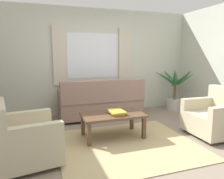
# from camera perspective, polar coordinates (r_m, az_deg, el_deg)

# --- Properties ---
(ground_plane) EXTENTS (6.24, 6.24, 0.00)m
(ground_plane) POSITION_cam_1_polar(r_m,az_deg,el_deg) (3.67, 4.01, -14.49)
(ground_plane) COLOR gray
(wall_back) EXTENTS (5.32, 0.12, 2.60)m
(wall_back) POSITION_cam_1_polar(r_m,az_deg,el_deg) (5.51, -5.10, 7.41)
(wall_back) COLOR beige
(wall_back) RESTS_ON ground_plane
(window_with_curtains) EXTENTS (1.98, 0.07, 1.40)m
(window_with_curtains) POSITION_cam_1_polar(r_m,az_deg,el_deg) (5.42, -4.91, 8.97)
(window_with_curtains) COLOR white
(area_rug) EXTENTS (2.23, 1.96, 0.01)m
(area_rug) POSITION_cam_1_polar(r_m,az_deg,el_deg) (3.66, 4.01, -14.41)
(area_rug) COLOR tan
(area_rug) RESTS_ON ground_plane
(couch) EXTENTS (1.90, 0.82, 0.92)m
(couch) POSITION_cam_1_polar(r_m,az_deg,el_deg) (5.02, -2.94, -3.49)
(couch) COLOR gray
(couch) RESTS_ON ground_plane
(armchair_left) EXTENTS (0.95, 0.96, 0.88)m
(armchair_left) POSITION_cam_1_polar(r_m,az_deg,el_deg) (3.19, -22.79, -12.05)
(armchair_left) COLOR #BCB293
(armchair_left) RESTS_ON ground_plane
(armchair_right) EXTENTS (0.84, 0.86, 0.88)m
(armchair_right) POSITION_cam_1_polar(r_m,az_deg,el_deg) (4.38, 25.84, -6.50)
(armchair_right) COLOR #BCB293
(armchair_right) RESTS_ON ground_plane
(coffee_table) EXTENTS (1.10, 0.64, 0.44)m
(coffee_table) POSITION_cam_1_polar(r_m,az_deg,el_deg) (3.85, 0.18, -7.25)
(coffee_table) COLOR brown
(coffee_table) RESTS_ON ground_plane
(book_stack_on_table) EXTENTS (0.26, 0.34, 0.06)m
(book_stack_on_table) POSITION_cam_1_polar(r_m,az_deg,el_deg) (3.79, 1.28, -6.05)
(book_stack_on_table) COLOR orange
(book_stack_on_table) RESTS_ON coffee_table
(potted_plant) EXTENTS (1.19, 1.22, 1.16)m
(potted_plant) POSITION_cam_1_polar(r_m,az_deg,el_deg) (5.97, 16.31, -0.22)
(potted_plant) COLOR #B7B2A8
(potted_plant) RESTS_ON ground_plane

